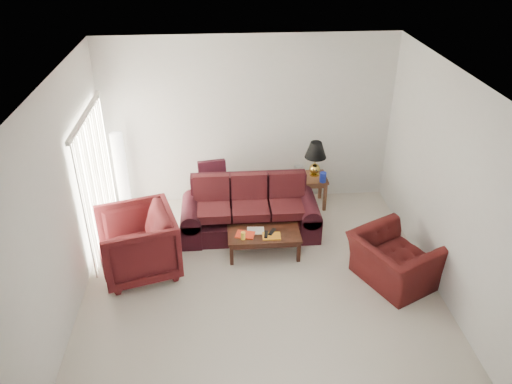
# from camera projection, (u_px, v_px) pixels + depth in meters

# --- Properties ---
(floor) EXTENTS (5.00, 5.00, 0.00)m
(floor) POSITION_uv_depth(u_px,v_px,m) (261.00, 284.00, 7.20)
(floor) COLOR silver
(floor) RESTS_ON ground
(blinds) EXTENTS (0.10, 2.00, 2.16)m
(blinds) POSITION_uv_depth(u_px,v_px,m) (96.00, 182.00, 7.62)
(blinds) COLOR silver
(blinds) RESTS_ON ground
(sofa) EXTENTS (2.31, 1.15, 0.91)m
(sofa) POSITION_uv_depth(u_px,v_px,m) (250.00, 209.00, 8.12)
(sofa) COLOR black
(sofa) RESTS_ON ground
(throw_pillow) EXTENTS (0.50, 0.30, 0.49)m
(throw_pillow) POSITION_uv_depth(u_px,v_px,m) (212.00, 174.00, 8.57)
(throw_pillow) COLOR black
(throw_pillow) RESTS_ON sofa
(end_table) EXTENTS (0.57, 0.57, 0.57)m
(end_table) POSITION_uv_depth(u_px,v_px,m) (311.00, 191.00, 8.99)
(end_table) COLOR #452718
(end_table) RESTS_ON ground
(table_lamp) EXTENTS (0.39, 0.39, 0.64)m
(table_lamp) POSITION_uv_depth(u_px,v_px,m) (315.00, 159.00, 8.74)
(table_lamp) COLOR gold
(table_lamp) RESTS_ON end_table
(clock) EXTENTS (0.14, 0.10, 0.13)m
(clock) POSITION_uv_depth(u_px,v_px,m) (300.00, 178.00, 8.66)
(clock) COLOR white
(clock) RESTS_ON end_table
(blue_canister) EXTENTS (0.14, 0.14, 0.18)m
(blue_canister) POSITION_uv_depth(u_px,v_px,m) (323.00, 177.00, 8.63)
(blue_canister) COLOR #17289A
(blue_canister) RESTS_ON end_table
(picture_frame) EXTENTS (0.15, 0.18, 0.06)m
(picture_frame) POSITION_uv_depth(u_px,v_px,m) (299.00, 166.00, 9.00)
(picture_frame) COLOR silver
(picture_frame) RESTS_ON end_table
(floor_lamp) EXTENTS (0.30, 0.30, 1.51)m
(floor_lamp) POSITION_uv_depth(u_px,v_px,m) (121.00, 173.00, 8.57)
(floor_lamp) COLOR silver
(floor_lamp) RESTS_ON ground
(armchair_left) EXTENTS (1.34, 1.31, 0.99)m
(armchair_left) POSITION_uv_depth(u_px,v_px,m) (137.00, 243.00, 7.22)
(armchair_left) COLOR #3E0E10
(armchair_left) RESTS_ON ground
(armchair_right) EXTENTS (1.36, 1.42, 0.72)m
(armchair_right) POSITION_uv_depth(u_px,v_px,m) (394.00, 260.00, 7.10)
(armchair_right) COLOR #3A0D0D
(armchair_right) RESTS_ON ground
(coffee_table) EXTENTS (1.17, 0.67, 0.39)m
(coffee_table) POSITION_uv_depth(u_px,v_px,m) (264.00, 243.00, 7.74)
(coffee_table) COLOR black
(coffee_table) RESTS_ON ground
(magazine_red) EXTENTS (0.33, 0.28, 0.02)m
(magazine_red) POSITION_uv_depth(u_px,v_px,m) (245.00, 235.00, 7.59)
(magazine_red) COLOR red
(magazine_red) RESTS_ON coffee_table
(magazine_white) EXTENTS (0.27, 0.21, 0.01)m
(magazine_white) POSITION_uv_depth(u_px,v_px,m) (256.00, 231.00, 7.68)
(magazine_white) COLOR beige
(magazine_white) RESTS_ON coffee_table
(magazine_orange) EXTENTS (0.28, 0.22, 0.02)m
(magazine_orange) POSITION_uv_depth(u_px,v_px,m) (272.00, 236.00, 7.56)
(magazine_orange) COLOR #C57817
(magazine_orange) RESTS_ON coffee_table
(remote_a) EXTENTS (0.08, 0.18, 0.02)m
(remote_a) POSITION_uv_depth(u_px,v_px,m) (266.00, 234.00, 7.56)
(remote_a) COLOR black
(remote_a) RESTS_ON coffee_table
(remote_b) EXTENTS (0.14, 0.19, 0.02)m
(remote_b) POSITION_uv_depth(u_px,v_px,m) (272.00, 232.00, 7.62)
(remote_b) COLOR black
(remote_b) RESTS_ON coffee_table
(yellow_glass) EXTENTS (0.09, 0.09, 0.12)m
(yellow_glass) POSITION_uv_depth(u_px,v_px,m) (243.00, 236.00, 7.47)
(yellow_glass) COLOR yellow
(yellow_glass) RESTS_ON coffee_table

